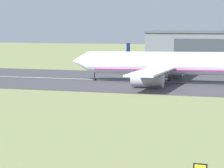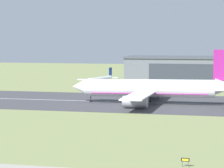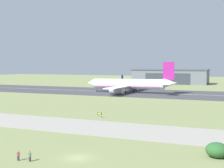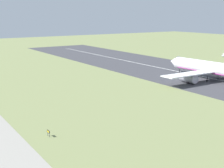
# 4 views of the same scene
# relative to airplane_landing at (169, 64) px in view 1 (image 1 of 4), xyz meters

# --- Properties ---
(hangar_building) EXTENTS (63.04, 24.38, 12.37)m
(hangar_building) POSITION_rel_airplane_landing_xyz_m (3.90, 95.70, 1.24)
(hangar_building) COLOR slate
(hangar_building) RESTS_ON ground_plane
(airplane_landing) EXTENTS (54.23, 52.81, 17.77)m
(airplane_landing) POSITION_rel_airplane_landing_xyz_m (0.00, 0.00, 0.00)
(airplane_landing) COLOR white
(airplane_landing) RESTS_ON ground_plane
(airplane_parked_centre) EXTENTS (21.99, 22.57, 7.66)m
(airplane_parked_centre) POSITION_rel_airplane_landing_xyz_m (-33.63, 62.82, -2.32)
(airplane_parked_centre) COLOR silver
(airplane_parked_centre) RESTS_ON ground_plane
(runway_sign) EXTENTS (1.40, 0.13, 1.49)m
(runway_sign) POSITION_rel_airplane_landing_xyz_m (19.43, -82.46, -3.88)
(runway_sign) COLOR #4C4C51
(runway_sign) RESTS_ON ground_plane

